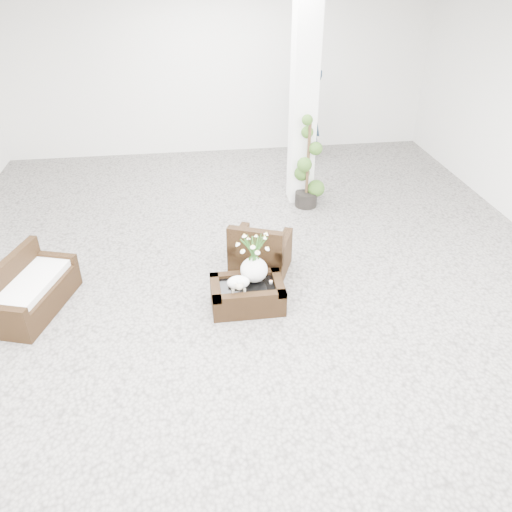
{
  "coord_description": "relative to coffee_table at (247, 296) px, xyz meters",
  "views": [
    {
      "loc": [
        -0.76,
        -5.45,
        3.93
      ],
      "look_at": [
        0.0,
        -0.1,
        0.62
      ],
      "focal_mm": 35.81,
      "sensor_mm": 36.0,
      "label": 1
    }
  ],
  "objects": [
    {
      "name": "armchair",
      "position": [
        0.29,
        0.8,
        0.24
      ],
      "size": [
        0.97,
        0.95,
        0.8
      ],
      "primitive_type": "cube",
      "rotation": [
        0.0,
        0.0,
        2.74
      ],
      "color": "#301E0E",
      "rests_on": "ground"
    },
    {
      "name": "tealight",
      "position": [
        0.3,
        0.02,
        0.17
      ],
      "size": [
        0.04,
        0.04,
        0.03
      ],
      "primitive_type": "cylinder",
      "color": "white",
      "rests_on": "coffee_table"
    },
    {
      "name": "loveseat",
      "position": [
        -2.64,
        0.31,
        0.18
      ],
      "size": [
        0.98,
        1.41,
        0.68
      ],
      "primitive_type": "cube",
      "rotation": [
        0.0,
        0.0,
        1.26
      ],
      "color": "#301E0E",
      "rests_on": "ground"
    },
    {
      "name": "ground",
      "position": [
        0.14,
        0.28,
        -0.16
      ],
      "size": [
        11.0,
        11.0,
        0.0
      ],
      "primitive_type": "plane",
      "color": "gray",
      "rests_on": "ground"
    },
    {
      "name": "planter_narcissus",
      "position": [
        0.1,
        0.1,
        0.56
      ],
      "size": [
        0.44,
        0.44,
        0.8
      ],
      "primitive_type": null,
      "color": "white",
      "rests_on": "coffee_table"
    },
    {
      "name": "topiary",
      "position": [
        1.38,
        2.75,
        0.64
      ],
      "size": [
        0.42,
        0.42,
        1.59
      ],
      "primitive_type": null,
      "color": "#2D4E19",
      "rests_on": "ground"
    },
    {
      "name": "coffee_table",
      "position": [
        0.0,
        0.0,
        0.0
      ],
      "size": [
        0.9,
        0.6,
        0.31
      ],
      "primitive_type": "cube",
      "color": "#301E0E",
      "rests_on": "ground"
    },
    {
      "name": "sheep_figurine",
      "position": [
        -0.12,
        -0.1,
        0.26
      ],
      "size": [
        0.28,
        0.23,
        0.21
      ],
      "primitive_type": "ellipsoid",
      "color": "white",
      "rests_on": "coffee_table"
    },
    {
      "name": "shopper",
      "position": [
        1.91,
        4.97,
        0.78
      ],
      "size": [
        0.74,
        0.82,
        1.88
      ],
      "primitive_type": "imported",
      "rotation": [
        0.0,
        0.0,
        -2.12
      ],
      "color": "navy",
      "rests_on": "ground"
    },
    {
      "name": "column",
      "position": [
        1.34,
        3.08,
        1.59
      ],
      "size": [
        0.4,
        0.4,
        3.5
      ],
      "primitive_type": "cube",
      "color": "white",
      "rests_on": "ground"
    }
  ]
}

